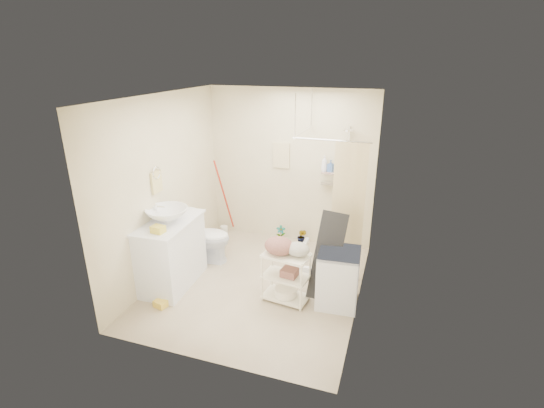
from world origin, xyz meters
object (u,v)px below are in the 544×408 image
(laundry_rack, at_px, (286,273))
(toilet, at_px, (205,236))
(washing_machine, at_px, (338,278))
(vanity, at_px, (171,253))

(laundry_rack, bearing_deg, toilet, 164.17)
(washing_machine, relative_size, laundry_rack, 0.93)
(vanity, bearing_deg, washing_machine, 3.89)
(vanity, distance_m, washing_machine, 2.32)
(washing_machine, height_order, laundry_rack, laundry_rack)
(vanity, distance_m, toilet, 0.79)
(toilet, bearing_deg, laundry_rack, -119.06)
(washing_machine, distance_m, laundry_rack, 0.68)
(vanity, relative_size, toilet, 1.35)
(laundry_rack, bearing_deg, vanity, -168.41)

